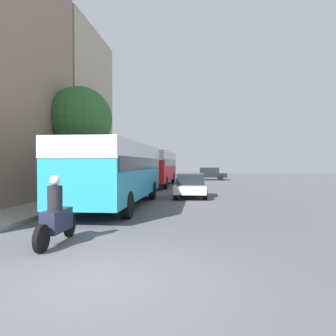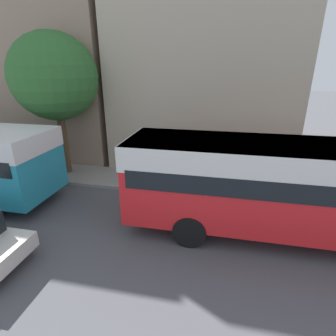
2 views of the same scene
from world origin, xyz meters
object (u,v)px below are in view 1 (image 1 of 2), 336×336
(bus_lead, at_px, (117,166))
(pedestrian_near_curb, at_px, (132,173))
(bus_following, at_px, (157,164))
(car_crossing, at_px, (209,174))
(motorcycle_behind_lead, at_px, (56,217))
(car_far_curb, at_px, (191,185))

(bus_lead, height_order, pedestrian_near_curb, bus_lead)
(bus_following, height_order, car_crossing, bus_following)
(bus_lead, distance_m, pedestrian_near_curb, 16.91)
(motorcycle_behind_lead, xyz_separation_m, pedestrian_near_curb, (-3.11, 23.59, 0.35))
(car_crossing, bearing_deg, bus_following, -25.66)
(bus_lead, distance_m, motorcycle_behind_lead, 7.07)
(motorcycle_behind_lead, height_order, car_crossing, motorcycle_behind_lead)
(motorcycle_behind_lead, distance_m, pedestrian_near_curb, 23.80)
(bus_lead, height_order, bus_following, bus_following)
(bus_lead, distance_m, bus_following, 13.77)
(bus_following, distance_m, car_crossing, 11.29)
(car_crossing, bearing_deg, pedestrian_near_curb, -46.76)
(car_far_curb, bearing_deg, car_crossing, 85.38)
(car_crossing, xyz_separation_m, pedestrian_near_curb, (-7.71, -7.25, 0.27))
(car_far_curb, distance_m, pedestrian_near_curb, 13.72)
(bus_following, xyz_separation_m, pedestrian_near_curb, (-2.85, 2.87, -0.91))
(pedestrian_near_curb, bearing_deg, bus_following, -45.21)
(motorcycle_behind_lead, bearing_deg, pedestrian_near_curb, 97.51)
(car_crossing, bearing_deg, bus_lead, -11.44)
(motorcycle_behind_lead, relative_size, pedestrian_near_curb, 1.30)
(pedestrian_near_curb, bearing_deg, motorcycle_behind_lead, -82.49)
(bus_following, bearing_deg, pedestrian_near_curb, 134.79)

